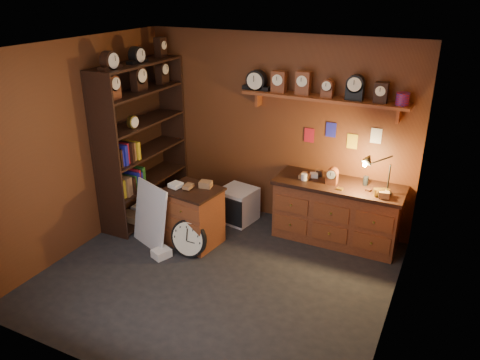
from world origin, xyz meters
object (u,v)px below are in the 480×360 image
at_px(shelving_unit, 140,136).
at_px(workbench, 337,209).
at_px(big_round_clock, 189,238).
at_px(low_cabinet, 193,214).

bearing_deg(shelving_unit, workbench, 9.87).
height_order(workbench, big_round_clock, workbench).
bearing_deg(big_round_clock, shelving_unit, 149.12).
distance_m(workbench, big_round_clock, 2.04).
distance_m(shelving_unit, big_round_clock, 1.76).
relative_size(shelving_unit, low_cabinet, 2.89).
bearing_deg(low_cabinet, shelving_unit, 166.42).
distance_m(shelving_unit, workbench, 2.99).
xyz_separation_m(shelving_unit, big_round_clock, (1.24, -0.74, -1.00)).
bearing_deg(workbench, low_cabinet, -151.39).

